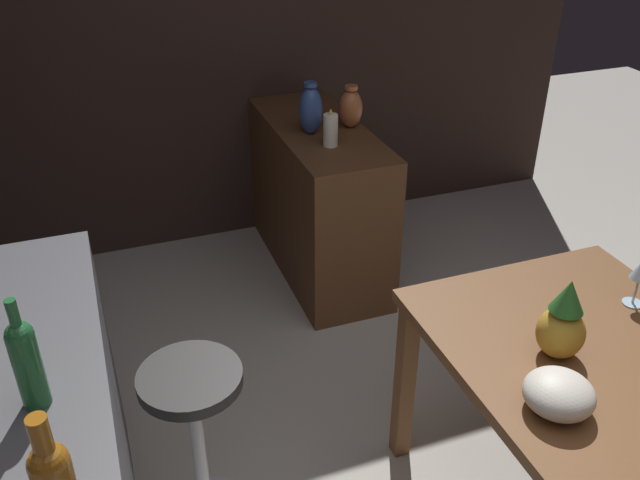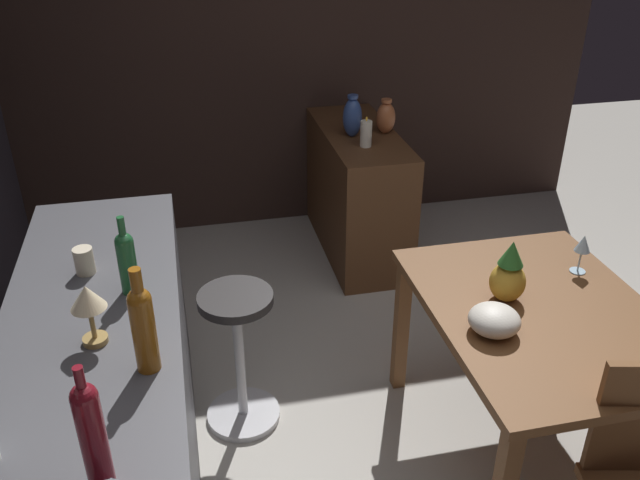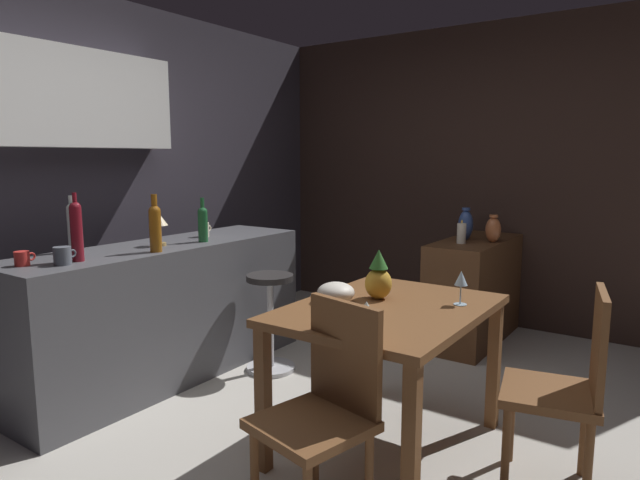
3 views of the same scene
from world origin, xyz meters
name	(u,v)px [view 1 (image 1 of 3)]	position (x,y,z in m)	size (l,w,h in m)	color
wall_side_right	(209,9)	(2.55, 0.30, 1.30)	(0.10, 4.40, 2.60)	#33231E
dining_table	(603,391)	(0.06, -0.30, 0.64)	(1.13, 0.85, 0.74)	brown
sideboard_cabinet	(319,200)	(1.95, -0.09, 0.41)	(1.10, 0.44, 0.82)	#56351E
bar_stool	(199,448)	(0.52, 0.84, 0.36)	(0.34, 0.34, 0.68)	#262323
pineapple_centerpiece	(562,324)	(0.16, -0.19, 0.85)	(0.14, 0.14, 0.26)	gold
fruit_bowl	(559,394)	(-0.02, -0.05, 0.79)	(0.19, 0.19, 0.10)	beige
wine_bottle_green	(26,360)	(0.29, 1.22, 1.03)	(0.07, 0.07, 0.30)	#1E592D
pillar_candle_tall	(331,130)	(1.70, -0.06, 0.90)	(0.07, 0.07, 0.18)	white
vase_ceramic_blue	(311,110)	(1.88, -0.02, 0.94)	(0.11, 0.11, 0.26)	#334C8C
vase_copper	(351,108)	(1.90, -0.24, 0.92)	(0.12, 0.12, 0.21)	#B26038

